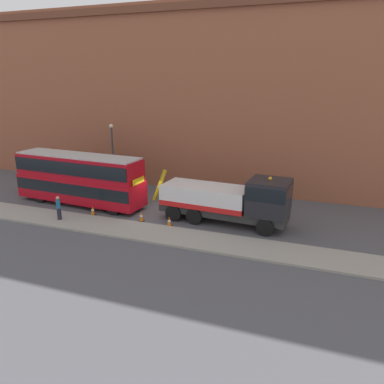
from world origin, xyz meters
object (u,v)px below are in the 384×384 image
at_px(traffic_cone_near_bus, 93,211).
at_px(street_lamp, 113,150).
at_px(double_decker_bus, 79,177).
at_px(pedestrian_onlooker, 59,208).
at_px(traffic_cone_near_truck, 169,222).
at_px(recovery_tow_truck, 230,199).
at_px(traffic_cone_midway, 141,217).

distance_m(traffic_cone_near_bus, street_lamp, 8.54).
distance_m(double_decker_bus, pedestrian_onlooker, 4.12).
bearing_deg(street_lamp, traffic_cone_near_truck, -40.39).
bearing_deg(traffic_cone_near_bus, street_lamp, 109.72).
xyz_separation_m(traffic_cone_near_bus, street_lamp, (-2.68, 7.48, 3.13)).
relative_size(double_decker_bus, traffic_cone_near_truck, 15.50).
relative_size(recovery_tow_truck, traffic_cone_near_truck, 14.19).
xyz_separation_m(traffic_cone_near_truck, street_lamp, (-8.93, 7.60, 3.13)).
distance_m(recovery_tow_truck, double_decker_bus, 12.36).
bearing_deg(traffic_cone_midway, traffic_cone_near_truck, -5.66).
bearing_deg(recovery_tow_truck, traffic_cone_near_truck, -147.82).
distance_m(double_decker_bus, traffic_cone_near_bus, 3.60).
bearing_deg(traffic_cone_near_truck, recovery_tow_truck, 28.28).
bearing_deg(recovery_tow_truck, pedestrian_onlooker, -157.80).
relative_size(traffic_cone_midway, traffic_cone_near_truck, 1.00).
distance_m(pedestrian_onlooker, traffic_cone_near_truck, 7.95).
xyz_separation_m(recovery_tow_truck, traffic_cone_midway, (-5.97, -1.76, -1.42)).
bearing_deg(recovery_tow_truck, traffic_cone_midway, -159.63).
xyz_separation_m(double_decker_bus, traffic_cone_near_bus, (2.41, -1.90, -1.89)).
distance_m(traffic_cone_midway, street_lamp, 10.42).
height_order(traffic_cone_near_bus, traffic_cone_near_truck, same).
distance_m(traffic_cone_near_truck, street_lamp, 12.13).
bearing_deg(pedestrian_onlooker, recovery_tow_truck, -16.40).
bearing_deg(pedestrian_onlooker, traffic_cone_near_bus, 17.61).
xyz_separation_m(pedestrian_onlooker, traffic_cone_near_truck, (7.72, 1.79, -0.64)).
height_order(pedestrian_onlooker, traffic_cone_near_bus, pedestrian_onlooker).
bearing_deg(recovery_tow_truck, traffic_cone_near_bus, -165.46).
xyz_separation_m(double_decker_bus, traffic_cone_near_truck, (8.65, -2.02, -1.89)).
relative_size(recovery_tow_truck, street_lamp, 1.75).
relative_size(traffic_cone_near_bus, street_lamp, 0.12).
xyz_separation_m(traffic_cone_midway, street_lamp, (-6.66, 7.37, 3.13)).
bearing_deg(traffic_cone_midway, street_lamp, 132.09).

